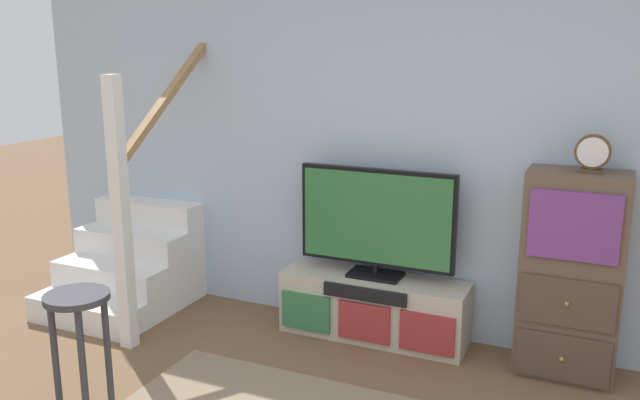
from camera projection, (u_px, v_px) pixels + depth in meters
back_wall at (433, 141)px, 4.40m from camera, size 6.40×0.12×2.70m
media_console at (373, 308)px, 4.54m from camera, size 1.28×0.38×0.44m
television at (376, 220)px, 4.42m from camera, size 1.08×0.22×0.75m
side_cabinet at (571, 276)px, 3.96m from camera, size 0.58×0.38×1.26m
desk_clock at (593, 154)px, 3.75m from camera, size 0.20×0.08×0.22m
staircase at (146, 251)px, 5.29m from camera, size 1.00×1.36×2.20m
bar_stool_near at (79, 326)px, 3.51m from camera, size 0.34×0.34×0.71m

